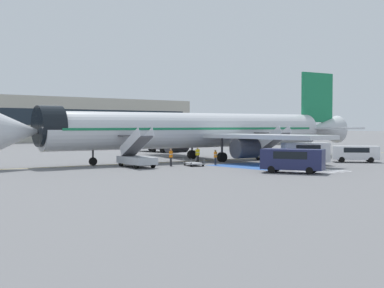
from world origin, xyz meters
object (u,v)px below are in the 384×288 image
object	(u,v)px
service_van_0	(355,152)
service_van_3	(293,159)
ground_crew_1	(198,154)
boarding_stairs_aft	(273,152)
traffic_cone_0	(282,157)
service_van_1	(305,152)
airliner	(199,130)
boarding_stairs_forward	(136,157)
ground_crew_3	(171,156)
fuel_tanker	(157,141)
ground_crew_2	(299,151)
baggage_cart	(194,163)
ground_crew_0	(215,156)

from	to	relation	value
service_van_0	service_van_3	bearing A→B (deg)	-26.41
ground_crew_1	boarding_stairs_aft	bearing A→B (deg)	-177.06
service_van_3	traffic_cone_0	bearing A→B (deg)	-163.68
service_van_1	service_van_0	bearing A→B (deg)	-63.01
service_van_1	airliner	bearing A→B (deg)	52.52
boarding_stairs_aft	service_van_0	bearing A→B (deg)	-50.25
boarding_stairs_forward	service_van_3	size ratio (longest dim) A/B	0.94
ground_crew_3	traffic_cone_0	bearing A→B (deg)	153.31
airliner	service_van_3	bearing A→B (deg)	173.48
fuel_tanker	ground_crew_1	size ratio (longest dim) A/B	5.13
ground_crew_3	service_van_3	bearing A→B (deg)	76.09
service_van_0	ground_crew_1	size ratio (longest dim) A/B	2.93
service_van_0	ground_crew_2	xyz separation A→B (m)	(0.35, 8.39, -0.20)
ground_crew_2	fuel_tanker	bearing A→B (deg)	-66.21
baggage_cart	service_van_1	bearing A→B (deg)	166.45
boarding_stairs_aft	service_van_3	world-z (taller)	boarding_stairs_aft
service_van_1	baggage_cart	distance (m)	11.90
service_van_3	ground_crew_1	distance (m)	14.94
service_van_1	boarding_stairs_aft	bearing A→B (deg)	11.89
service_van_1	ground_crew_0	distance (m)	9.50
airliner	boarding_stairs_aft	xyz separation A→B (m)	(6.98, -5.44, -2.59)
fuel_tanker	ground_crew_0	xyz separation A→B (m)	(-11.50, -26.29, -0.85)
airliner	service_van_3	size ratio (longest dim) A/B	8.21
fuel_tanker	service_van_0	distance (m)	33.74
boarding_stairs_forward	ground_crew_1	distance (m)	8.65
ground_crew_1	service_van_0	bearing A→B (deg)	163.26
service_van_3	ground_crew_0	bearing A→B (deg)	-123.37
service_van_3	ground_crew_0	xyz separation A→B (m)	(1.30, 11.50, -0.35)
service_van_1	ground_crew_2	world-z (taller)	service_van_1
boarding_stairs_aft	baggage_cart	bearing A→B (deg)	-172.26
airliner	ground_crew_3	size ratio (longest dim) A/B	26.40
boarding_stairs_aft	ground_crew_3	world-z (taller)	boarding_stairs_aft
service_van_1	ground_crew_1	size ratio (longest dim) A/B	2.91
boarding_stairs_aft	service_van_1	bearing A→B (deg)	-105.01
ground_crew_1	fuel_tanker	bearing A→B (deg)	-96.44
ground_crew_2	ground_crew_1	bearing A→B (deg)	6.83
service_van_3	boarding_stairs_forward	bearing A→B (deg)	-90.76
ground_crew_1	ground_crew_3	distance (m)	5.21
baggage_cart	ground_crew_1	bearing A→B (deg)	-114.95
airliner	fuel_tanker	distance (m)	22.15
boarding_stairs_forward	fuel_tanker	world-z (taller)	boarding_stairs_forward
fuel_tanker	baggage_cart	bearing A→B (deg)	-119.95
boarding_stairs_forward	baggage_cart	bearing A→B (deg)	-16.33
traffic_cone_0	service_van_0	bearing A→B (deg)	-79.96
boarding_stairs_forward	service_van_0	distance (m)	25.20
ground_crew_1	ground_crew_3	size ratio (longest dim) A/B	0.97
baggage_cart	traffic_cone_0	xyz separation A→B (m)	(15.96, 1.82, 0.01)
service_van_0	traffic_cone_0	world-z (taller)	service_van_0
boarding_stairs_forward	ground_crew_3	xyz separation A→B (m)	(3.66, -0.89, 0.04)
boarding_stairs_aft	ground_crew_0	bearing A→B (deg)	-170.05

